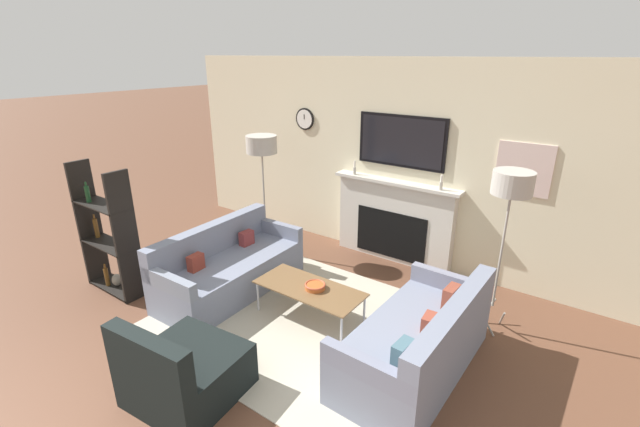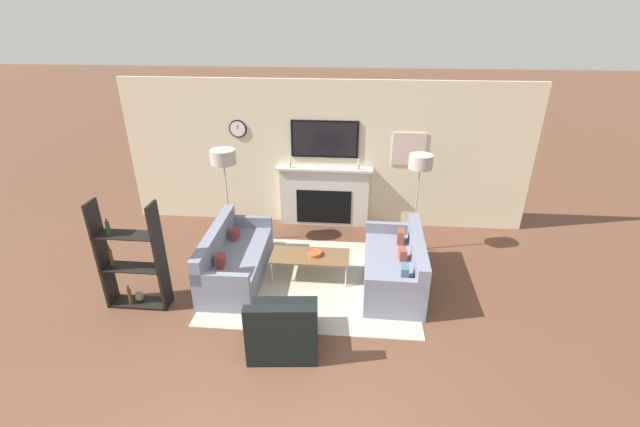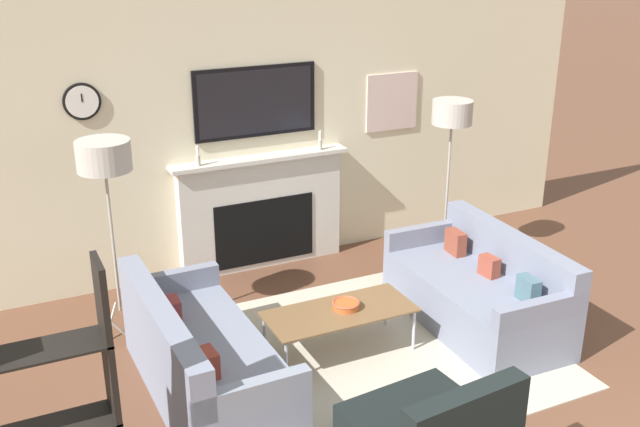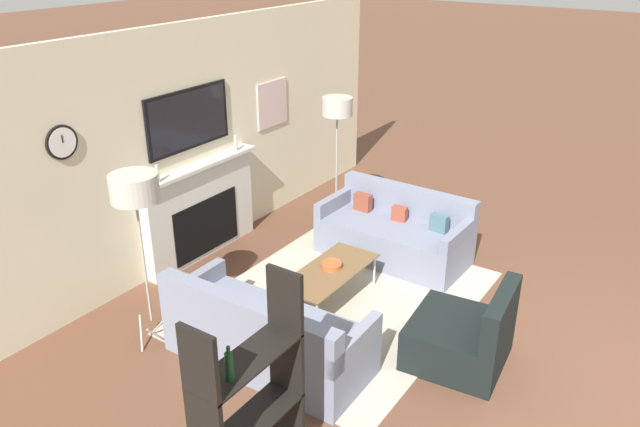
{
  "view_description": "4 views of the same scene",
  "coord_description": "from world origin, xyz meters",
  "px_view_note": "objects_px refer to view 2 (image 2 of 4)",
  "views": [
    {
      "loc": [
        2.36,
        -0.29,
        2.74
      ],
      "look_at": [
        -0.32,
        3.44,
        1.01
      ],
      "focal_mm": 24.0,
      "sensor_mm": 36.0,
      "label": 1
    },
    {
      "loc": [
        0.58,
        -2.66,
        3.75
      ],
      "look_at": [
        0.08,
        3.01,
        1.04
      ],
      "focal_mm": 24.0,
      "sensor_mm": 36.0,
      "label": 2
    },
    {
      "loc": [
        -2.45,
        -1.76,
        3.22
      ],
      "look_at": [
        -0.03,
        3.33,
        1.05
      ],
      "focal_mm": 42.0,
      "sensor_mm": 36.0,
      "label": 3
    },
    {
      "loc": [
        -4.76,
        -0.15,
        3.55
      ],
      "look_at": [
        0.05,
        3.09,
        0.93
      ],
      "focal_mm": 35.0,
      "sensor_mm": 36.0,
      "label": 4
    }
  ],
  "objects_px": {
    "floor_lamp_left": "(223,158)",
    "shelf_unit": "(132,261)",
    "armchair": "(284,329)",
    "floor_lamp_right": "(421,164)",
    "couch_right": "(396,268)",
    "couch_left": "(234,260)",
    "decorative_bowl": "(315,253)",
    "coffee_table": "(310,257)"
  },
  "relations": [
    {
      "from": "floor_lamp_left",
      "to": "floor_lamp_right",
      "type": "bearing_deg",
      "value": -0.0
    },
    {
      "from": "floor_lamp_left",
      "to": "shelf_unit",
      "type": "bearing_deg",
      "value": -112.98
    },
    {
      "from": "decorative_bowl",
      "to": "floor_lamp_left",
      "type": "distance_m",
      "value": 2.19
    },
    {
      "from": "couch_right",
      "to": "floor_lamp_left",
      "type": "relative_size",
      "value": 1.02
    },
    {
      "from": "couch_left",
      "to": "shelf_unit",
      "type": "xyz_separation_m",
      "value": [
        -1.16,
        -0.8,
        0.41
      ]
    },
    {
      "from": "coffee_table",
      "to": "couch_right",
      "type": "bearing_deg",
      "value": -3.86
    },
    {
      "from": "shelf_unit",
      "to": "coffee_table",
      "type": "bearing_deg",
      "value": 20.94
    },
    {
      "from": "armchair",
      "to": "couch_right",
      "type": "bearing_deg",
      "value": 44.98
    },
    {
      "from": "couch_left",
      "to": "coffee_table",
      "type": "relative_size",
      "value": 1.56
    },
    {
      "from": "armchair",
      "to": "shelf_unit",
      "type": "xyz_separation_m",
      "value": [
        -2.16,
        0.65,
        0.44
      ]
    },
    {
      "from": "decorative_bowl",
      "to": "shelf_unit",
      "type": "xyz_separation_m",
      "value": [
        -2.39,
        -0.9,
        0.28
      ]
    },
    {
      "from": "floor_lamp_right",
      "to": "couch_right",
      "type": "bearing_deg",
      "value": -108.99
    },
    {
      "from": "couch_left",
      "to": "floor_lamp_left",
      "type": "xyz_separation_m",
      "value": [
        -0.37,
        1.07,
        1.28
      ]
    },
    {
      "from": "floor_lamp_right",
      "to": "shelf_unit",
      "type": "relative_size",
      "value": 1.1
    },
    {
      "from": "floor_lamp_left",
      "to": "armchair",
      "type": "bearing_deg",
      "value": -61.37
    },
    {
      "from": "couch_left",
      "to": "decorative_bowl",
      "type": "distance_m",
      "value": 1.24
    },
    {
      "from": "floor_lamp_left",
      "to": "couch_right",
      "type": "bearing_deg",
      "value": -20.71
    },
    {
      "from": "coffee_table",
      "to": "decorative_bowl",
      "type": "xyz_separation_m",
      "value": [
        0.07,
        0.02,
        0.06
      ]
    },
    {
      "from": "armchair",
      "to": "floor_lamp_left",
      "type": "distance_m",
      "value": 3.15
    },
    {
      "from": "coffee_table",
      "to": "shelf_unit",
      "type": "height_order",
      "value": "shelf_unit"
    },
    {
      "from": "floor_lamp_left",
      "to": "shelf_unit",
      "type": "relative_size",
      "value": 1.1
    },
    {
      "from": "armchair",
      "to": "floor_lamp_right",
      "type": "bearing_deg",
      "value": 54.16
    },
    {
      "from": "floor_lamp_left",
      "to": "floor_lamp_right",
      "type": "height_order",
      "value": "floor_lamp_right"
    },
    {
      "from": "floor_lamp_right",
      "to": "shelf_unit",
      "type": "distance_m",
      "value": 4.48
    },
    {
      "from": "decorative_bowl",
      "to": "shelf_unit",
      "type": "bearing_deg",
      "value": -159.24
    },
    {
      "from": "coffee_table",
      "to": "decorative_bowl",
      "type": "distance_m",
      "value": 0.09
    },
    {
      "from": "couch_right",
      "to": "floor_lamp_left",
      "type": "bearing_deg",
      "value": 159.29
    },
    {
      "from": "couch_left",
      "to": "floor_lamp_right",
      "type": "xyz_separation_m",
      "value": [
        2.82,
        1.07,
        1.28
      ]
    },
    {
      "from": "couch_right",
      "to": "floor_lamp_right",
      "type": "height_order",
      "value": "floor_lamp_right"
    },
    {
      "from": "coffee_table",
      "to": "floor_lamp_right",
      "type": "xyz_separation_m",
      "value": [
        1.66,
        0.98,
        1.21
      ]
    },
    {
      "from": "shelf_unit",
      "to": "couch_right",
      "type": "bearing_deg",
      "value": 12.51
    },
    {
      "from": "couch_right",
      "to": "floor_lamp_left",
      "type": "height_order",
      "value": "floor_lamp_left"
    },
    {
      "from": "couch_right",
      "to": "decorative_bowl",
      "type": "xyz_separation_m",
      "value": [
        -1.22,
        0.1,
        0.13
      ]
    },
    {
      "from": "shelf_unit",
      "to": "couch_left",
      "type": "bearing_deg",
      "value": 34.66
    },
    {
      "from": "decorative_bowl",
      "to": "shelf_unit",
      "type": "height_order",
      "value": "shelf_unit"
    },
    {
      "from": "floor_lamp_right",
      "to": "decorative_bowl",
      "type": "bearing_deg",
      "value": -148.83
    },
    {
      "from": "decorative_bowl",
      "to": "floor_lamp_left",
      "type": "relative_size",
      "value": 0.13
    },
    {
      "from": "couch_right",
      "to": "coffee_table",
      "type": "relative_size",
      "value": 1.46
    },
    {
      "from": "couch_right",
      "to": "floor_lamp_right",
      "type": "relative_size",
      "value": 1.01
    },
    {
      "from": "couch_right",
      "to": "floor_lamp_left",
      "type": "distance_m",
      "value": 3.27
    },
    {
      "from": "floor_lamp_right",
      "to": "coffee_table",
      "type": "bearing_deg",
      "value": -149.43
    },
    {
      "from": "couch_left",
      "to": "armchair",
      "type": "relative_size",
      "value": 2.06
    }
  ]
}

